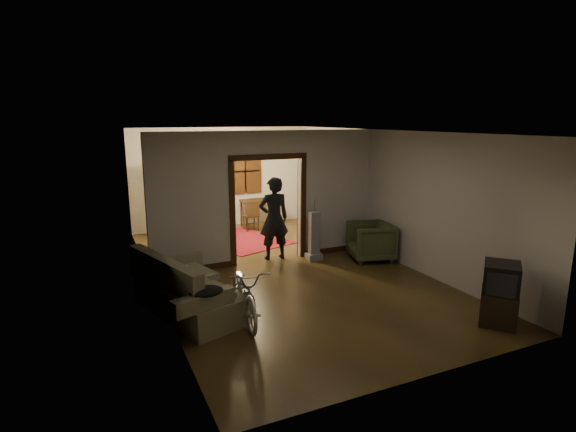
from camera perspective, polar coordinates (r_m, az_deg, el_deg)
floor at (r=9.24m, az=-0.78°, el=-6.93°), size 5.00×8.50×0.01m
ceiling at (r=8.72m, az=-0.83°, el=10.71°), size 5.00×8.50×0.01m
wall_back at (r=12.83m, az=-8.47°, el=4.84°), size 5.00×0.02×2.80m
wall_left at (r=8.22m, az=-16.98°, el=0.22°), size 0.02×8.50×2.80m
wall_right at (r=10.12m, az=12.29°, el=2.69°), size 0.02×8.50×2.80m
partition_wall at (r=9.55m, az=-2.61°, el=2.40°), size 5.00×0.14×2.80m
door_casing at (r=9.61m, az=-2.59°, el=0.64°), size 1.74×0.20×2.32m
far_window at (r=12.99m, az=-5.46°, el=5.67°), size 0.98×0.06×1.28m
chandelier at (r=11.08m, az=-6.08°, el=8.67°), size 0.24×0.24×0.24m
light_switch at (r=9.95m, az=3.18°, el=1.91°), size 0.08×0.01×0.12m
sofa at (r=7.35m, az=-12.47°, el=-8.44°), size 1.52×2.26×0.96m
rolled_paper at (r=7.63m, az=-12.23°, el=-7.23°), size 0.09×0.75×0.09m
jacket at (r=6.46m, az=-10.38°, el=-9.39°), size 0.49×0.36×0.14m
bicycle at (r=7.01m, az=-5.57°, el=-9.54°), size 0.80×1.75×0.89m
armchair at (r=9.98m, az=10.46°, el=-3.16°), size 1.12×1.10×0.83m
tv_stand at (r=7.60m, az=25.16°, el=-10.46°), size 0.76×0.75×0.51m
crt_tv at (r=7.45m, az=25.48°, el=-7.21°), size 0.74×0.73×0.47m
vacuum at (r=9.82m, az=3.33°, el=-2.50°), size 0.37×0.32×1.07m
person at (r=9.76m, az=-1.81°, el=-0.32°), size 0.69×0.48×1.82m
oriental_rug at (r=11.50m, az=-5.90°, el=-3.04°), size 2.35×2.69×0.02m
locker at (r=12.38m, az=-14.59°, el=2.19°), size 0.98×0.59×1.90m
globe at (r=12.25m, az=-14.85°, el=6.75°), size 0.28×0.28×0.28m
desk at (r=12.88m, az=-3.69°, el=0.37°), size 1.04×0.59×0.76m
desk_chair at (r=12.38m, az=-4.75°, el=0.06°), size 0.47×0.47×0.85m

